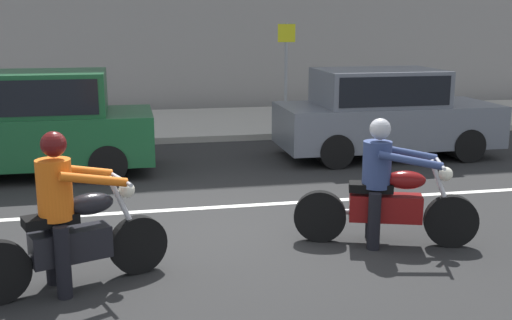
{
  "coord_description": "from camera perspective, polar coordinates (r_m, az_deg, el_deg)",
  "views": [
    {
      "loc": [
        -1.05,
        -7.76,
        2.67
      ],
      "look_at": [
        0.39,
        -0.81,
        1.07
      ],
      "focal_mm": 44.11,
      "sensor_mm": 36.0,
      "label": 1
    }
  ],
  "objects": [
    {
      "name": "sidewalk_slab",
      "position": [
        16.01,
        -7.78,
        3.23
      ],
      "size": [
        40.0,
        4.4,
        0.14
      ],
      "primitive_type": "cube",
      "color": "#A8A399",
      "rests_on": "ground_plane"
    },
    {
      "name": "parked_sedan_slate_gray",
      "position": [
        12.58,
        11.5,
        4.24
      ],
      "size": [
        4.25,
        1.82,
        1.72
      ],
      "color": "slate",
      "rests_on": "ground_plane"
    },
    {
      "name": "motorcycle_with_rider_denim_blue",
      "position": [
        7.67,
        11.62,
        -2.99
      ],
      "size": [
        2.12,
        0.93,
        1.54
      ],
      "color": "black",
      "rests_on": "ground_plane"
    },
    {
      "name": "motorcycle_with_rider_orange_stripe",
      "position": [
        6.56,
        -16.69,
        -5.69
      ],
      "size": [
        1.96,
        0.94,
        1.62
      ],
      "color": "black",
      "rests_on": "ground_plane"
    },
    {
      "name": "parked_hatchback_forest_green",
      "position": [
        11.46,
        -19.63,
        3.25
      ],
      "size": [
        4.06,
        1.76,
        1.8
      ],
      "color": "#164C28",
      "rests_on": "ground_plane"
    },
    {
      "name": "street_sign_post",
      "position": [
        15.9,
        2.74,
        8.89
      ],
      "size": [
        0.44,
        0.08,
        2.43
      ],
      "color": "gray",
      "rests_on": "sidewalk_slab"
    },
    {
      "name": "ground_plane",
      "position": [
        8.28,
        -3.79,
        -6.17
      ],
      "size": [
        80.0,
        80.0,
        0.0
      ],
      "primitive_type": "plane",
      "color": "#242424"
    },
    {
      "name": "lane_marking_stripe",
      "position": [
        9.07,
        -9.3,
        -4.59
      ],
      "size": [
        18.0,
        0.14,
        0.01
      ],
      "primitive_type": "cube",
      "color": "silver",
      "rests_on": "ground_plane"
    }
  ]
}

